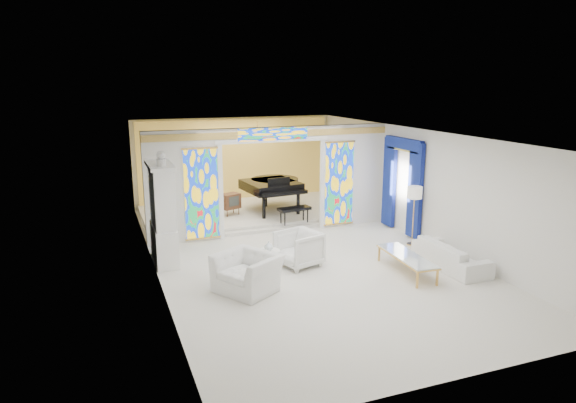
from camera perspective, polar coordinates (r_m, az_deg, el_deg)
name	(u,v)px	position (r m, az deg, el deg)	size (l,w,h in m)	color
floor	(299,254)	(12.96, 1.18, -5.80)	(12.00, 12.00, 0.00)	silver
ceiling	(299,134)	(12.31, 1.25, 7.51)	(7.00, 12.00, 0.02)	white
wall_back	(235,161)	(18.16, -5.89, 4.55)	(7.00, 0.02, 3.00)	silver
wall_front	(461,284)	(7.57, 18.63, -8.68)	(7.00, 0.02, 3.00)	silver
wall_left	(152,208)	(11.74, -14.85, -0.66)	(0.02, 12.00, 3.00)	silver
wall_right	(420,185)	(14.21, 14.43, 1.75)	(0.02, 12.00, 3.00)	silver
partition_wall	(272,175)	(14.36, -1.76, 2.91)	(7.00, 0.22, 3.00)	silver
stained_glass_left	(201,194)	(13.81, -9.59, 0.82)	(0.90, 0.04, 2.40)	gold
stained_glass_right	(339,184)	(15.10, 5.69, 2.00)	(0.90, 0.04, 2.40)	gold
stained_glass_transom	(273,134)	(14.09, -1.65, 7.51)	(2.00, 0.04, 0.34)	gold
alcove_platform	(251,212)	(16.65, -4.08, -1.17)	(6.80, 3.80, 0.18)	silver
gold_curtain_back	(236,161)	(18.05, -5.79, 4.50)	(6.70, 0.10, 2.90)	#E8C450
chandelier	(257,136)	(16.18, -3.44, 7.28)	(0.48, 0.48, 0.30)	gold
blue_drapes	(402,178)	(14.71, 12.57, 2.55)	(0.14, 1.85, 2.65)	navy
china_cabinet	(163,214)	(12.42, -13.76, -1.41)	(0.56, 1.46, 2.72)	white
armchair_left	(247,273)	(10.67, -4.56, -7.90)	(1.20, 1.05, 0.78)	silver
armchair_right	(299,249)	(12.03, 1.19, -5.26)	(0.89, 0.91, 0.83)	white
sofa	(451,255)	(12.54, 17.65, -5.68)	(2.04, 0.80, 0.60)	white
side_table	(269,260)	(11.34, -2.16, -6.48)	(0.61, 0.61, 0.62)	white
vase	(269,246)	(11.24, -2.17, -4.95)	(0.20, 0.20, 0.20)	silver
coffee_table	(407,257)	(11.90, 13.06, -5.98)	(0.70, 1.90, 0.42)	white
floor_lamp	(415,195)	(13.69, 13.88, 0.67)	(0.45, 0.45, 1.57)	gold
grand_piano	(274,186)	(16.37, -1.62, 1.79)	(1.98, 3.08, 1.18)	black
tv_console	(230,201)	(15.91, -6.44, 0.03)	(0.68, 0.58, 0.67)	brown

